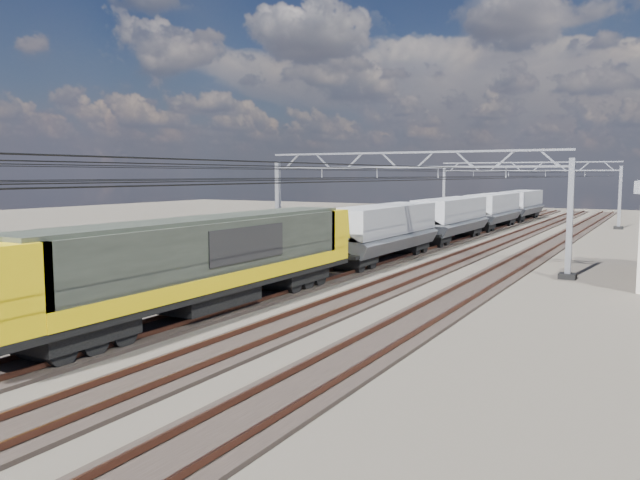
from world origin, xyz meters
The scene contains 13 objects.
ground centered at (0.00, 0.00, 0.00)m, with size 160.00×160.00×0.00m, color black.
track_outer_west centered at (-6.00, 0.00, 0.07)m, with size 2.60×140.00×0.30m.
track_loco centered at (-2.00, 0.00, 0.07)m, with size 2.60×140.00×0.30m.
track_inner_east centered at (2.00, 0.00, 0.07)m, with size 2.60×140.00×0.30m.
track_outer_east centered at (6.00, 0.00, 0.07)m, with size 2.60×140.00×0.30m.
catenary_gantry_mid centered at (0.00, 4.00, 3.91)m, with size 19.90×0.90×7.11m.
catenary_gantry_far centered at (0.00, 40.00, 3.91)m, with size 19.90×0.90×7.11m.
overhead_wires centered at (0.00, 8.00, 5.75)m, with size 12.03×140.00×0.53m.
locomotive centered at (-2.00, -12.63, 2.33)m, with size 2.76×21.10×3.62m.
hopper_wagon_lead centered at (-2.00, 5.07, 2.23)m, with size 3.38×13.00×3.25m.
hopper_wagon_mid centered at (-2.00, 19.27, 2.23)m, with size 3.38×13.00×3.25m.
hopper_wagon_third centered at (-2.00, 33.47, 2.23)m, with size 3.38×13.00×3.25m.
hopper_wagon_fourth centered at (-2.00, 47.67, 2.23)m, with size 3.38×13.00×3.25m.
Camera 1 is at (14.32, -32.16, 5.70)m, focal length 35.00 mm.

